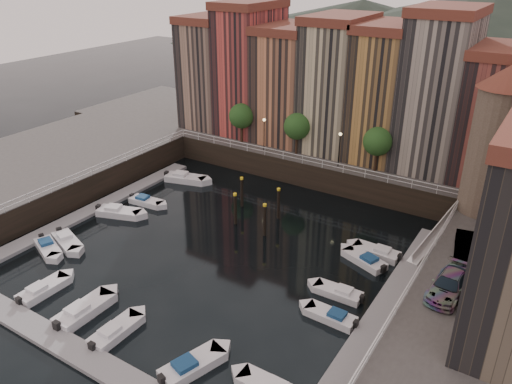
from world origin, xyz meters
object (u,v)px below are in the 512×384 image
Objects in this scene: boat_left_0 at (48,248)px; mooring_pilings at (255,206)px; car_a at (491,215)px; corner_tower at (497,139)px; boat_left_1 at (67,241)px; car_c at (449,286)px; car_b at (464,246)px; boat_left_2 at (118,212)px; gangway at (436,232)px.

mooring_pilings is at bearing 70.84° from boat_left_0.
boat_left_0 is at bearing -152.68° from car_a.
corner_tower reaches higher than mooring_pilings.
boat_left_1 is at bearing -154.30° from car_a.
car_c is at bearing 36.02° from boat_left_0.
car_b reaches higher than boat_left_0.
boat_left_2 is 33.65m from car_c.
boat_left_0 is 41.00m from car_a.
gangway is at bearing 1.01° from boat_left_2.
boat_left_2 is (-30.16, -10.88, -1.53)m from gangway.
corner_tower is 3.14× the size of boat_left_0.
boat_left_0 is at bearing -166.22° from car_b.
corner_tower is at bearing 113.16° from car_a.
corner_tower is 9.86m from gangway.
boat_left_1 is at bearing -168.32° from car_b.
boat_left_1 is 34.12m from car_c.
boat_left_1 reaches higher than boat_left_0.
corner_tower reaches higher than boat_left_2.
mooring_pilings is 20.47m from car_b.
car_a is at bearing -61.68° from corner_tower.
car_b is 6.41m from car_c.
car_a is at bearing 91.76° from car_c.
gangway is at bearing 13.22° from mooring_pilings.
car_a is (34.14, 13.38, 3.38)m from boat_left_2.
gangway is 5.05m from car_a.
boat_left_2 is at bearing -179.29° from car_b.
gangway is 32.10m from boat_left_2.
car_c is (20.61, -6.61, 2.12)m from mooring_pilings.
boat_left_2 is 0.96× the size of car_c.
gangway is 1.63× the size of boat_left_2.
boat_left_2 is at bearing 109.31° from boat_left_0.
mooring_pilings is 22.35m from car_a.
boat_left_2 is at bearing -160.17° from gangway.
car_a is (34.46, 21.94, 3.43)m from boat_left_0.
car_b reaches higher than mooring_pilings.
mooring_pilings is at bearing -166.78° from gangway.
corner_tower is 1.66× the size of gangway.
car_b is at bearing 96.74° from car_c.
boat_left_1 is at bearing -145.86° from corner_tower.
car_b is 0.79× the size of car_c.
corner_tower is 2.71× the size of boat_left_2.
gangway is 1.86× the size of car_a.
boat_left_1 is at bearing -132.66° from mooring_pilings.
corner_tower is 16.48m from car_c.
car_b reaches higher than boat_left_2.
corner_tower is 40.81m from boat_left_1.
corner_tower is 37.76m from boat_left_2.
mooring_pilings is (-20.18, -8.56, -8.54)m from corner_tower.
car_a is (1.08, -2.00, -6.43)m from corner_tower.
corner_tower is 2.94× the size of boat_left_1.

